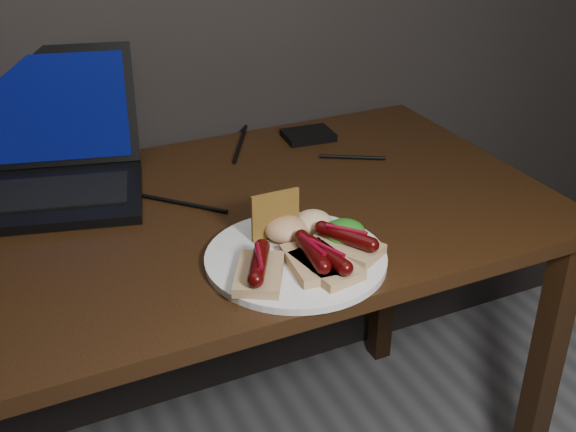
# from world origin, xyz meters

# --- Properties ---
(desk) EXTENTS (1.40, 0.70, 0.75)m
(desk) POSITION_xyz_m (0.00, 1.38, 0.66)
(desk) COLOR #341D0D
(desk) RESTS_ON ground
(laptop) EXTENTS (0.41, 0.41, 0.25)m
(laptop) POSITION_xyz_m (-0.19, 1.62, 0.80)
(laptop) COLOR black
(laptop) RESTS_ON desk
(hard_drive) EXTENTS (0.12, 0.09, 0.02)m
(hard_drive) POSITION_xyz_m (0.38, 1.63, 0.76)
(hard_drive) COLOR black
(hard_drive) RESTS_ON desk
(desk_cables) EXTENTS (0.88, 0.40, 0.01)m
(desk_cables) POSITION_xyz_m (0.05, 1.52, 0.75)
(desk_cables) COLOR black
(desk_cables) RESTS_ON desk
(plate) EXTENTS (0.30, 0.30, 0.01)m
(plate) POSITION_xyz_m (0.13, 1.17, 0.76)
(plate) COLOR silver
(plate) RESTS_ON desk
(bread_sausage_left) EXTENTS (0.12, 0.13, 0.04)m
(bread_sausage_left) POSITION_xyz_m (0.05, 1.13, 0.78)
(bread_sausage_left) COLOR tan
(bread_sausage_left) RESTS_ON plate
(bread_sausage_center) EXTENTS (0.08, 0.12, 0.04)m
(bread_sausage_center) POSITION_xyz_m (0.14, 1.13, 0.78)
(bread_sausage_center) COLOR tan
(bread_sausage_center) RESTS_ON plate
(bread_sausage_right) EXTENTS (0.12, 0.13, 0.04)m
(bread_sausage_right) POSITION_xyz_m (0.21, 1.14, 0.78)
(bread_sausage_right) COLOR tan
(bread_sausage_right) RESTS_ON plate
(bread_sausage_extra) EXTENTS (0.09, 0.12, 0.04)m
(bread_sausage_extra) POSITION_xyz_m (0.15, 1.11, 0.78)
(bread_sausage_extra) COLOR tan
(bread_sausage_extra) RESTS_ON plate
(crispbread) EXTENTS (0.08, 0.01, 0.08)m
(crispbread) POSITION_xyz_m (0.12, 1.24, 0.80)
(crispbread) COLOR olive
(crispbread) RESTS_ON plate
(salad_greens) EXTENTS (0.07, 0.07, 0.04)m
(salad_greens) POSITION_xyz_m (0.22, 1.17, 0.78)
(salad_greens) COLOR #1F5C12
(salad_greens) RESTS_ON plate
(salsa_mound) EXTENTS (0.07, 0.07, 0.04)m
(salsa_mound) POSITION_xyz_m (0.14, 1.22, 0.78)
(salsa_mound) COLOR #A43010
(salsa_mound) RESTS_ON plate
(coleslaw_mound) EXTENTS (0.06, 0.06, 0.04)m
(coleslaw_mound) POSITION_xyz_m (0.19, 1.23, 0.78)
(coleslaw_mound) COLOR beige
(coleslaw_mound) RESTS_ON plate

